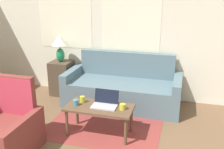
{
  "coord_description": "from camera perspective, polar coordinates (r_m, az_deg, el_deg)",
  "views": [
    {
      "loc": [
        1.57,
        -0.84,
        2.03
      ],
      "look_at": [
        0.51,
        2.89,
        0.75
      ],
      "focal_mm": 42.0,
      "sensor_mm": 36.0,
      "label": 1
    }
  ],
  "objects": [
    {
      "name": "wall_back",
      "position": [
        5.07,
        -2.39,
        10.03
      ],
      "size": [
        6.24,
        0.06,
        2.6
      ],
      "color": "silver",
      "rests_on": "ground_plane"
    },
    {
      "name": "table_lamp",
      "position": [
        5.12,
        -11.31,
        6.5
      ],
      "size": [
        0.31,
        0.31,
        0.53
      ],
      "color": "#1E8451",
      "rests_on": "side_table"
    },
    {
      "name": "armchair",
      "position": [
        3.68,
        -22.11,
        -11.78
      ],
      "size": [
        0.72,
        0.82,
        0.95
      ],
      "color": "brown",
      "rests_on": "ground_plane"
    },
    {
      "name": "side_table",
      "position": [
        5.3,
        -10.86,
        -0.73
      ],
      "size": [
        0.4,
        0.4,
        0.67
      ],
      "color": "#4C3D2D",
      "rests_on": "ground_plane"
    },
    {
      "name": "laptop",
      "position": [
        3.74,
        -1.51,
        -6.13
      ],
      "size": [
        0.35,
        0.26,
        0.21
      ],
      "color": "#B7B7BC",
      "rests_on": "coffee_table"
    },
    {
      "name": "rug",
      "position": [
        4.39,
        -0.47,
        -9.25
      ],
      "size": [
        1.72,
        1.85,
        0.01
      ],
      "color": "brown",
      "rests_on": "ground_plane"
    },
    {
      "name": "cup_yellow",
      "position": [
        3.87,
        -6.47,
        -5.42
      ],
      "size": [
        0.07,
        0.07,
        0.1
      ],
      "color": "gold",
      "rests_on": "coffee_table"
    },
    {
      "name": "coffee_table",
      "position": [
        3.77,
        -2.76,
        -7.75
      ],
      "size": [
        0.96,
        0.47,
        0.44
      ],
      "color": "brown",
      "rests_on": "ground_plane"
    },
    {
      "name": "couch",
      "position": [
        4.78,
        2.39,
        -3.24
      ],
      "size": [
        2.06,
        0.84,
        0.91
      ],
      "color": "slate",
      "rests_on": "ground_plane"
    },
    {
      "name": "cup_navy",
      "position": [
        3.64,
        2.32,
        -7.03
      ],
      "size": [
        0.09,
        0.09,
        0.08
      ],
      "color": "gold",
      "rests_on": "coffee_table"
    },
    {
      "name": "cup_white",
      "position": [
        3.79,
        -7.88,
        -6.08
      ],
      "size": [
        0.07,
        0.07,
        0.09
      ],
      "color": "teal",
      "rests_on": "coffee_table"
    }
  ]
}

